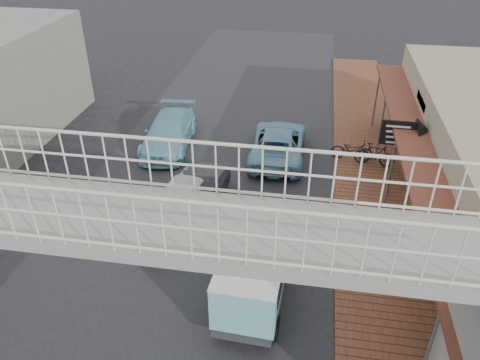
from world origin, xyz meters
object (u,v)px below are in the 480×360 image
(motorcycle_far, at_px, (375,155))
(street_clock, at_px, (411,226))
(angkot_van, at_px, (255,267))
(angkot_curb, at_px, (278,143))
(angkot_far, at_px, (169,132))
(dark_sedan, at_px, (199,195))
(white_hatchback, at_px, (179,205))
(motorcycle_near, at_px, (352,150))
(arrow_sign, at_px, (422,136))

(motorcycle_far, relative_size, street_clock, 0.67)
(angkot_van, distance_m, street_clock, 4.52)
(angkot_curb, xyz_separation_m, angkot_far, (-5.12, 0.21, 0.02))
(angkot_curb, bearing_deg, dark_sedan, 60.84)
(white_hatchback, xyz_separation_m, dark_sedan, (0.50, 0.91, -0.10))
(angkot_van, bearing_deg, street_clock, 19.12)
(dark_sedan, xyz_separation_m, street_clock, (6.88, -2.91, 1.62))
(angkot_curb, height_order, angkot_far, angkot_far)
(white_hatchback, distance_m, angkot_far, 6.10)
(dark_sedan, height_order, angkot_van, angkot_van)
(angkot_curb, height_order, angkot_van, angkot_van)
(dark_sedan, xyz_separation_m, angkot_van, (2.66, -4.15, 0.56))
(angkot_curb, bearing_deg, street_clock, 119.55)
(motorcycle_far, bearing_deg, dark_sedan, 133.63)
(motorcycle_far, height_order, street_clock, street_clock)
(motorcycle_near, xyz_separation_m, street_clock, (1.15, -7.63, 1.70))
(angkot_curb, bearing_deg, motorcycle_near, -178.62)
(white_hatchback, xyz_separation_m, motorcycle_near, (6.23, 5.63, -0.17))
(angkot_van, height_order, motorcycle_near, angkot_van)
(white_hatchback, relative_size, street_clock, 1.67)
(dark_sedan, bearing_deg, arrow_sign, 18.73)
(white_hatchback, height_order, angkot_far, white_hatchback)
(white_hatchback, height_order, motorcycle_near, white_hatchback)
(white_hatchback, height_order, arrow_sign, arrow_sign)
(street_clock, bearing_deg, dark_sedan, 159.90)
(white_hatchback, bearing_deg, angkot_far, 117.10)
(angkot_far, bearing_deg, motorcycle_near, -4.94)
(angkot_far, relative_size, street_clock, 1.88)
(angkot_far, height_order, arrow_sign, arrow_sign)
(angkot_curb, bearing_deg, white_hatchback, 60.79)
(white_hatchback, relative_size, angkot_far, 0.89)
(angkot_van, bearing_deg, dark_sedan, 125.40)
(motorcycle_near, height_order, motorcycle_far, motorcycle_far)
(dark_sedan, distance_m, motorcycle_far, 7.95)
(dark_sedan, bearing_deg, angkot_curb, 65.70)
(angkot_far, bearing_deg, motorcycle_far, -7.34)
(angkot_curb, relative_size, arrow_sign, 1.52)
(white_hatchback, bearing_deg, angkot_van, -39.02)
(angkot_far, height_order, angkot_van, angkot_van)
(dark_sedan, bearing_deg, street_clock, -18.75)
(white_hatchback, xyz_separation_m, angkot_van, (3.16, -3.24, 0.46))
(angkot_curb, distance_m, angkot_far, 5.13)
(arrow_sign, bearing_deg, street_clock, -99.48)
(dark_sedan, relative_size, angkot_curb, 0.79)
(dark_sedan, bearing_deg, motorcycle_near, 43.68)
(motorcycle_far, bearing_deg, angkot_far, 97.69)
(white_hatchback, height_order, angkot_curb, white_hatchback)
(street_clock, relative_size, arrow_sign, 0.80)
(angkot_far, relative_size, angkot_van, 1.24)
(angkot_far, relative_size, motorcycle_near, 2.71)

